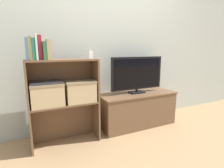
% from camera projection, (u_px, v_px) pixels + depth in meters
% --- Properties ---
extents(ground_plane, '(16.00, 16.00, 0.00)m').
position_uv_depth(ground_plane, '(117.00, 137.00, 2.23)').
color(ground_plane, '#A37F56').
extents(wall_back, '(10.00, 0.05, 2.40)m').
position_uv_depth(wall_back, '(101.00, 42.00, 2.43)').
color(wall_back, '#B2BCB2').
rests_on(wall_back, ground_plane).
extents(tv_stand, '(1.12, 0.47, 0.48)m').
position_uv_depth(tv_stand, '(136.00, 108.00, 2.57)').
color(tv_stand, brown).
rests_on(tv_stand, ground_plane).
extents(tv, '(0.81, 0.14, 0.51)m').
position_uv_depth(tv, '(137.00, 74.00, 2.47)').
color(tv, black).
rests_on(tv, tv_stand).
extents(bookshelf_lower_tier, '(0.77, 0.28, 0.49)m').
position_uv_depth(bookshelf_lower_tier, '(65.00, 117.00, 2.09)').
color(bookshelf_lower_tier, brown).
rests_on(bookshelf_lower_tier, ground_plane).
extents(bookshelf_upper_tier, '(0.77, 0.28, 0.50)m').
position_uv_depth(bookshelf_upper_tier, '(62.00, 76.00, 1.99)').
color(bookshelf_upper_tier, brown).
rests_on(bookshelf_upper_tier, bookshelf_lower_tier).
extents(book_skyblue, '(0.03, 0.12, 0.22)m').
position_uv_depth(book_skyblue, '(27.00, 49.00, 1.71)').
color(book_skyblue, '#709ECC').
rests_on(book_skyblue, bookshelf_upper_tier).
extents(book_olive, '(0.03, 0.14, 0.23)m').
position_uv_depth(book_olive, '(30.00, 48.00, 1.72)').
color(book_olive, olive).
rests_on(book_olive, bookshelf_upper_tier).
extents(book_teal, '(0.03, 0.13, 0.22)m').
position_uv_depth(book_teal, '(34.00, 49.00, 1.73)').
color(book_teal, '#1E7075').
rests_on(book_teal, bookshelf_upper_tier).
extents(book_ivory, '(0.02, 0.13, 0.25)m').
position_uv_depth(book_ivory, '(36.00, 47.00, 1.74)').
color(book_ivory, silver).
rests_on(book_ivory, bookshelf_upper_tier).
extents(book_maroon, '(0.03, 0.13, 0.24)m').
position_uv_depth(book_maroon, '(40.00, 48.00, 1.75)').
color(book_maroon, maroon).
rests_on(book_maroon, bookshelf_upper_tier).
extents(book_forest, '(0.04, 0.15, 0.18)m').
position_uv_depth(book_forest, '(44.00, 51.00, 1.78)').
color(book_forest, '#286638').
rests_on(book_forest, bookshelf_upper_tier).
extents(book_tan, '(0.04, 0.13, 0.20)m').
position_uv_depth(book_tan, '(48.00, 50.00, 1.79)').
color(book_tan, tan).
rests_on(book_tan, bookshelf_upper_tier).
extents(baby_monitor, '(0.05, 0.04, 0.12)m').
position_uv_depth(baby_monitor, '(91.00, 55.00, 2.03)').
color(baby_monitor, white).
rests_on(baby_monitor, bookshelf_upper_tier).
extents(storage_basket_left, '(0.34, 0.24, 0.25)m').
position_uv_depth(storage_basket_left, '(47.00, 94.00, 1.89)').
color(storage_basket_left, tan).
rests_on(storage_basket_left, bookshelf_lower_tier).
extents(storage_basket_right, '(0.34, 0.24, 0.25)m').
position_uv_depth(storage_basket_right, '(80.00, 90.00, 2.04)').
color(storage_basket_right, tan).
rests_on(storage_basket_right, bookshelf_lower_tier).
extents(laptop, '(0.33, 0.21, 0.02)m').
position_uv_depth(laptop, '(46.00, 82.00, 1.86)').
color(laptop, '#2D2D33').
rests_on(laptop, storage_basket_left).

